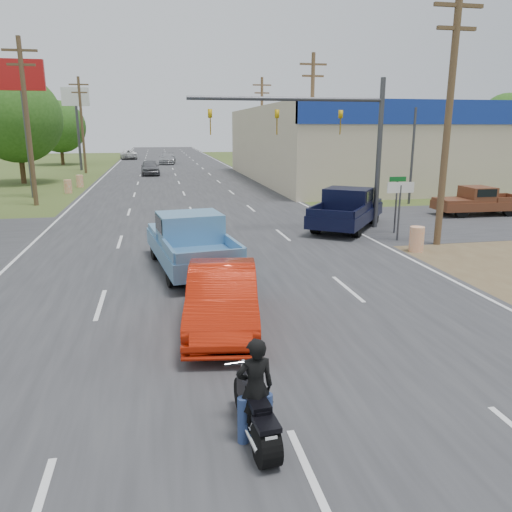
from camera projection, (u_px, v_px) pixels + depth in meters
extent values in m
plane|color=#3B4A1D|center=(314.00, 485.00, 6.80)|extent=(200.00, 200.00, 0.00)
cube|color=#2D2D30|center=(179.00, 183.00, 44.82)|extent=(15.00, 180.00, 0.02)
cube|color=#2D2D30|center=(200.00, 230.00, 23.91)|extent=(120.00, 10.00, 0.02)
cube|color=#B7A88C|center=(499.00, 143.00, 50.00)|extent=(50.00, 28.00, 6.60)
cylinder|color=#4C3823|center=(448.00, 121.00, 19.70)|extent=(0.28, 0.28, 10.00)
cube|color=#4C3823|center=(459.00, 5.00, 18.66)|extent=(2.00, 0.14, 0.14)
cube|color=#4C3823|center=(457.00, 28.00, 18.85)|extent=(1.60, 0.14, 0.14)
cylinder|color=#4C3823|center=(312.00, 125.00, 36.81)|extent=(0.28, 0.28, 10.00)
cube|color=#4C3823|center=(313.00, 64.00, 35.76)|extent=(2.00, 0.14, 0.14)
cube|color=#4C3823|center=(313.00, 76.00, 35.96)|extent=(1.60, 0.14, 0.14)
cylinder|color=#4C3823|center=(262.00, 126.00, 53.91)|extent=(0.28, 0.28, 10.00)
cube|color=#4C3823|center=(262.00, 85.00, 52.87)|extent=(2.00, 0.14, 0.14)
cube|color=#4C3823|center=(262.00, 93.00, 53.07)|extent=(1.60, 0.14, 0.14)
cylinder|color=#4C3823|center=(28.00, 124.00, 30.39)|extent=(0.28, 0.28, 10.00)
cube|color=#4C3823|center=(20.00, 50.00, 29.35)|extent=(2.00, 0.14, 0.14)
cube|color=#4C3823|center=(21.00, 65.00, 29.55)|extent=(1.60, 0.14, 0.14)
cylinder|color=#4C3823|center=(82.00, 126.00, 53.21)|extent=(0.28, 0.28, 10.00)
cube|color=#4C3823|center=(79.00, 84.00, 52.16)|extent=(2.00, 0.14, 0.14)
cube|color=#4C3823|center=(79.00, 92.00, 52.36)|extent=(1.60, 0.14, 0.14)
cylinder|color=#422D19|center=(22.00, 165.00, 43.79)|extent=(0.44, 0.44, 3.24)
sphere|color=#224D16|center=(17.00, 118.00, 42.81)|extent=(7.56, 7.56, 7.56)
cylinder|color=#422D19|center=(62.00, 154.00, 66.51)|extent=(0.44, 0.44, 2.88)
sphere|color=#224D16|center=(60.00, 127.00, 65.64)|extent=(6.72, 6.72, 6.72)
cylinder|color=#422D19|center=(503.00, 147.00, 83.19)|extent=(0.44, 0.44, 3.60)
sphere|color=#224D16|center=(506.00, 119.00, 82.10)|extent=(8.40, 8.40, 8.40)
cylinder|color=#422D19|center=(314.00, 144.00, 102.29)|extent=(0.44, 0.44, 3.42)
sphere|color=#224D16|center=(314.00, 123.00, 101.26)|extent=(7.98, 7.98, 7.98)
cylinder|color=orange|center=(417.00, 239.00, 19.58)|extent=(0.56, 0.56, 1.00)
cylinder|color=orange|center=(347.00, 207.00, 27.74)|extent=(0.56, 0.56, 1.00)
cylinder|color=orange|center=(68.00, 187.00, 37.40)|extent=(0.56, 0.56, 1.00)
cylinder|color=orange|center=(80.00, 181.00, 41.26)|extent=(0.56, 0.56, 1.00)
cylinder|color=#3F3F44|center=(27.00, 132.00, 34.13)|extent=(0.30, 0.30, 9.00)
cube|color=#B21414|center=(21.00, 75.00, 33.22)|extent=(3.00, 0.35, 2.00)
cylinder|color=#3F3F44|center=(78.00, 131.00, 56.94)|extent=(0.30, 0.30, 9.00)
cube|color=white|center=(75.00, 97.00, 56.03)|extent=(3.00, 0.35, 2.00)
cylinder|color=#3F3F44|center=(399.00, 213.00, 21.35)|extent=(0.08, 0.08, 2.40)
cube|color=white|center=(401.00, 188.00, 21.07)|extent=(1.20, 0.05, 0.45)
cylinder|color=#3F3F44|center=(396.00, 208.00, 22.89)|extent=(0.08, 0.08, 2.40)
cube|color=#0C591E|center=(398.00, 179.00, 22.56)|extent=(0.80, 0.04, 0.22)
cylinder|color=#3F3F44|center=(379.00, 155.00, 23.68)|extent=(0.24, 0.24, 7.00)
cylinder|color=#3F3F44|center=(288.00, 99.00, 22.22)|extent=(9.00, 0.18, 0.18)
imported|color=gold|center=(341.00, 110.00, 22.80)|extent=(0.18, 0.40, 1.10)
imported|color=gold|center=(277.00, 109.00, 22.24)|extent=(0.18, 0.40, 1.10)
imported|color=gold|center=(210.00, 109.00, 21.68)|extent=(0.18, 0.40, 1.10)
imported|color=#AF1C08|center=(222.00, 298.00, 11.97)|extent=(2.24, 4.81, 1.52)
cylinder|color=black|center=(267.00, 445.00, 7.16)|extent=(0.37, 0.66, 0.64)
cylinder|color=black|center=(242.00, 396.00, 8.45)|extent=(0.17, 0.64, 0.64)
cube|color=black|center=(253.00, 402.00, 7.76)|extent=(0.32, 1.17, 0.29)
cube|color=black|center=(248.00, 383.00, 7.93)|extent=(0.30, 0.55, 0.21)
cube|color=black|center=(258.00, 402.00, 7.45)|extent=(0.34, 0.56, 0.10)
cylinder|color=white|center=(243.00, 362.00, 8.15)|extent=(0.63, 0.11, 0.05)
cube|color=white|center=(271.00, 440.00, 6.91)|extent=(0.17, 0.04, 0.12)
imported|color=black|center=(255.00, 394.00, 7.57)|extent=(0.62, 0.44, 1.62)
cylinder|color=black|center=(156.00, 248.00, 18.44)|extent=(0.46, 0.94, 0.90)
cylinder|color=black|center=(206.00, 244.00, 19.04)|extent=(0.46, 0.94, 0.90)
cylinder|color=black|center=(173.00, 273.00, 15.23)|extent=(0.46, 0.94, 0.90)
cylinder|color=black|center=(232.00, 267.00, 15.83)|extent=(0.46, 0.94, 0.90)
cube|color=#5285B1|center=(191.00, 250.00, 17.07)|extent=(3.04, 6.11, 0.59)
cube|color=#5285B1|center=(181.00, 229.00, 18.59)|extent=(2.43, 2.50, 0.20)
cube|color=#5285B1|center=(190.00, 227.00, 16.99)|extent=(2.30, 2.03, 0.96)
cube|color=black|center=(189.00, 222.00, 16.95)|extent=(2.29, 1.69, 0.51)
cube|color=#5285B1|center=(211.00, 257.00, 14.33)|extent=(2.07, 0.38, 0.34)
cylinder|color=black|center=(337.00, 213.00, 26.06)|extent=(0.81, 0.93, 0.91)
cylinder|color=black|center=(374.00, 215.00, 25.28)|extent=(0.81, 0.93, 0.91)
cylinder|color=black|center=(316.00, 224.00, 22.96)|extent=(0.81, 0.93, 0.91)
cylinder|color=black|center=(357.00, 227.00, 22.18)|extent=(0.81, 0.93, 0.91)
cube|color=black|center=(347.00, 214.00, 24.06)|extent=(5.30, 6.09, 0.59)
cube|color=black|center=(356.00, 202.00, 25.51)|extent=(3.05, 3.07, 0.20)
cube|color=black|center=(348.00, 198.00, 23.97)|extent=(2.72, 2.65, 0.96)
cube|color=black|center=(348.00, 195.00, 23.93)|extent=(2.55, 2.40, 0.51)
cube|color=black|center=(329.00, 214.00, 21.41)|extent=(1.73, 1.30, 0.34)
cylinder|color=black|center=(462.00, 211.00, 26.97)|extent=(0.75, 0.29, 0.74)
cylinder|color=black|center=(446.00, 207.00, 28.45)|extent=(0.75, 0.29, 0.74)
cylinder|color=black|center=(510.00, 210.00, 27.45)|extent=(0.75, 0.29, 0.74)
cylinder|color=black|center=(492.00, 206.00, 28.93)|extent=(0.75, 0.29, 0.74)
cube|color=brown|center=(478.00, 205.00, 27.90)|extent=(4.85, 1.95, 0.48)
cube|color=brown|center=(455.00, 200.00, 27.58)|extent=(1.86, 1.80, 0.17)
cube|color=brown|center=(477.00, 194.00, 27.73)|extent=(1.48, 1.73, 0.79)
cube|color=black|center=(478.00, 191.00, 27.69)|extent=(1.19, 1.76, 0.42)
imported|color=#5D5D62|center=(150.00, 168.00, 51.95)|extent=(2.02, 4.64, 1.56)
imported|color=#9F9FA3|center=(167.00, 159.00, 68.06)|extent=(2.55, 5.28, 1.48)
imported|color=silver|center=(129.00, 154.00, 79.11)|extent=(3.00, 5.55, 1.48)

